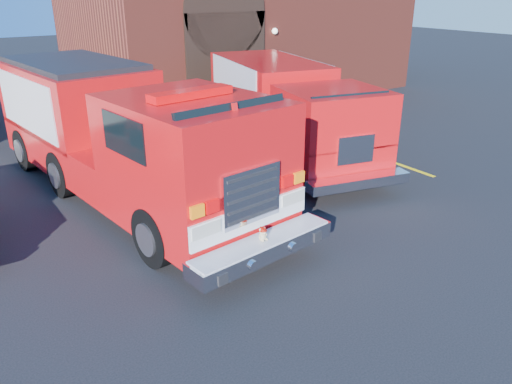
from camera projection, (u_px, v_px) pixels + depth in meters
ground at (225, 229)px, 10.91m from camera, size 100.00×100.00×0.00m
parking_stripe_near at (393, 162)px, 15.05m from camera, size 0.12×3.00×0.01m
parking_stripe_mid at (326, 139)px, 17.34m from camera, size 0.12×3.00×0.01m
parking_stripe_far at (275, 121)px, 19.63m from camera, size 0.12×3.00×0.01m
fire_station at (234, 0)px, 24.63m from camera, size 15.20×10.20×8.45m
fire_engine at (121, 134)px, 12.03m from camera, size 4.05×10.48×3.14m
secondary_truck at (286, 106)px, 15.40m from camera, size 4.39×8.75×2.72m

